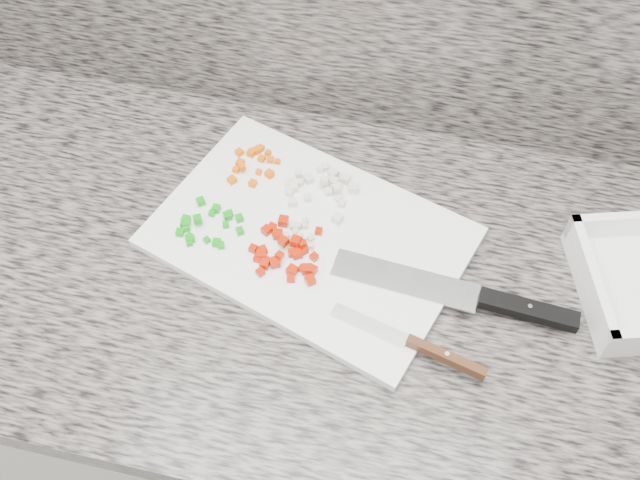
{
  "coord_description": "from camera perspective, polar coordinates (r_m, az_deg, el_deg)",
  "views": [
    {
      "loc": [
        0.15,
        0.92,
        1.75
      ],
      "look_at": [
        0.03,
        1.46,
        0.93
      ],
      "focal_mm": 40.0,
      "sensor_mm": 36.0,
      "label": 1
    }
  ],
  "objects": [
    {
      "name": "cabinet",
      "position": [
        1.42,
        -1.35,
        -12.14
      ],
      "size": [
        3.92,
        0.62,
        0.86
      ],
      "primitive_type": "cube",
      "color": "beige",
      "rests_on": "ground"
    },
    {
      "name": "countertop",
      "position": [
        1.02,
        -1.84,
        -2.53
      ],
      "size": [
        3.96,
        0.64,
        0.04
      ],
      "primitive_type": "cube",
      "color": "#605B55",
      "rests_on": "cabinet"
    },
    {
      "name": "cutting_board",
      "position": [
        1.02,
        -0.85,
        0.25
      ],
      "size": [
        0.5,
        0.41,
        0.01
      ],
      "primitive_type": "cube",
      "rotation": [
        0.0,
        0.0,
        -0.33
      ],
      "color": "white",
      "rests_on": "countertop"
    },
    {
      "name": "carrot_pile",
      "position": [
        1.09,
        -5.33,
        6.09
      ],
      "size": [
        0.07,
        0.08,
        0.02
      ],
      "color": "#E05A04",
      "rests_on": "cutting_board"
    },
    {
      "name": "onion_pile",
      "position": [
        1.06,
        0.22,
        4.27
      ],
      "size": [
        0.11,
        0.11,
        0.02
      ],
      "color": "beige",
      "rests_on": "cutting_board"
    },
    {
      "name": "green_pepper_pile",
      "position": [
        1.03,
        -9.08,
        1.24
      ],
      "size": [
        0.09,
        0.09,
        0.02
      ],
      "color": "#0D9510",
      "rests_on": "cutting_board"
    },
    {
      "name": "red_pepper_pile",
      "position": [
        0.99,
        -2.8,
        -0.97
      ],
      "size": [
        0.1,
        0.1,
        0.02
      ],
      "color": "#B01702",
      "rests_on": "cutting_board"
    },
    {
      "name": "garlic_pile",
      "position": [
        1.01,
        -1.87,
        0.34
      ],
      "size": [
        0.06,
        0.06,
        0.01
      ],
      "color": "beige",
      "rests_on": "cutting_board"
    },
    {
      "name": "chef_knife",
      "position": [
        0.98,
        13.06,
        -4.65
      ],
      "size": [
        0.33,
        0.06,
        0.02
      ],
      "rotation": [
        0.0,
        0.0,
        -0.08
      ],
      "color": "silver",
      "rests_on": "cutting_board"
    },
    {
      "name": "paring_knife",
      "position": [
        0.93,
        8.49,
        -8.61
      ],
      "size": [
        0.21,
        0.07,
        0.02
      ],
      "rotation": [
        0.0,
        0.0,
        -0.25
      ],
      "color": "silver",
      "rests_on": "cutting_board"
    }
  ]
}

